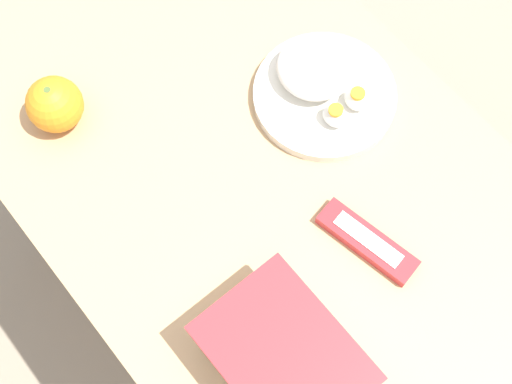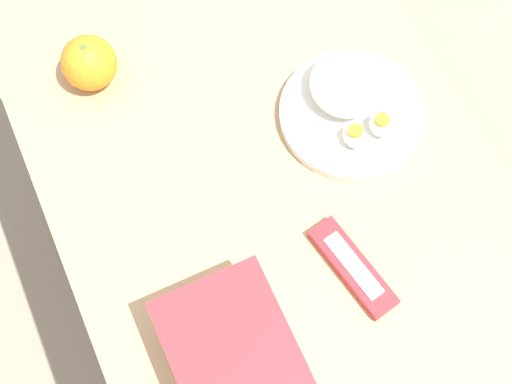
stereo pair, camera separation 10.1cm
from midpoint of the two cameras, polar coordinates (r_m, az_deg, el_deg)
name	(u,v)px [view 2 (the right image)]	position (r m, az deg, el deg)	size (l,w,h in m)	color
ground_plane	(264,299)	(1.79, 2.24, -8.71)	(10.00, 10.00, 0.00)	gray
table	(267,209)	(1.20, 3.31, -1.66)	(1.06, 0.65, 0.76)	tan
food_container	(235,360)	(0.95, 1.41, -13.70)	(0.21, 0.15, 0.10)	white
orange_fruit	(89,63)	(1.13, -10.73, 9.83)	(0.09, 0.09, 0.09)	orange
rice_plate	(349,104)	(1.11, 10.07, 6.65)	(0.22, 0.22, 0.07)	silver
candy_bar	(353,267)	(1.03, 10.56, -6.30)	(0.16, 0.07, 0.02)	#B7282D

